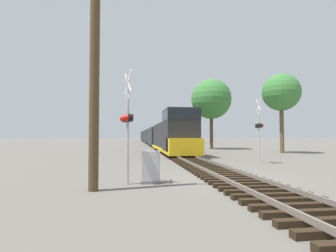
{
  "coord_description": "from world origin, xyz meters",
  "views": [
    {
      "loc": [
        -4.22,
        -11.44,
        1.91
      ],
      "look_at": [
        -2.34,
        2.63,
        2.44
      ],
      "focal_mm": 28.0,
      "sensor_mm": 36.0,
      "label": 1
    }
  ],
  "objects_px": {
    "relay_cabinet": "(151,167)",
    "freight_train": "(152,136)",
    "tree_deep_background": "(189,123)",
    "utility_pole": "(95,67)",
    "tree_mid_background": "(211,99)",
    "tree_far_right": "(281,93)",
    "crossing_signal_near": "(127,120)",
    "crossing_signal_far": "(259,127)"
  },
  "relations": [
    {
      "from": "relay_cabinet",
      "to": "freight_train",
      "type": "bearing_deg",
      "value": 85.94
    },
    {
      "from": "freight_train",
      "to": "tree_deep_background",
      "type": "xyz_separation_m",
      "value": [
        10.1,
        6.08,
        3.53
      ]
    },
    {
      "from": "utility_pole",
      "to": "tree_mid_background",
      "type": "bearing_deg",
      "value": 65.21
    },
    {
      "from": "tree_far_right",
      "to": "tree_mid_background",
      "type": "height_order",
      "value": "tree_mid_background"
    },
    {
      "from": "freight_train",
      "to": "utility_pole",
      "type": "xyz_separation_m",
      "value": [
        -5.57,
        -50.71,
        2.52
      ]
    },
    {
      "from": "relay_cabinet",
      "to": "utility_pole",
      "type": "xyz_separation_m",
      "value": [
        -2.06,
        -1.25,
        3.67
      ]
    },
    {
      "from": "crossing_signal_near",
      "to": "tree_deep_background",
      "type": "distance_m",
      "value": 57.64
    },
    {
      "from": "crossing_signal_near",
      "to": "relay_cabinet",
      "type": "height_order",
      "value": "crossing_signal_near"
    },
    {
      "from": "relay_cabinet",
      "to": "tree_far_right",
      "type": "bearing_deg",
      "value": 46.4
    },
    {
      "from": "freight_train",
      "to": "tree_far_right",
      "type": "xyz_separation_m",
      "value": [
        12.12,
        -33.05,
        4.9
      ]
    },
    {
      "from": "crossing_signal_far",
      "to": "relay_cabinet",
      "type": "xyz_separation_m",
      "value": [
        -7.94,
        -6.47,
        -1.88
      ]
    },
    {
      "from": "relay_cabinet",
      "to": "tree_mid_background",
      "type": "relative_size",
      "value": 0.13
    },
    {
      "from": "freight_train",
      "to": "crossing_signal_far",
      "type": "distance_m",
      "value": 43.22
    },
    {
      "from": "crossing_signal_far",
      "to": "tree_far_right",
      "type": "distance_m",
      "value": 13.24
    },
    {
      "from": "freight_train",
      "to": "tree_mid_background",
      "type": "relative_size",
      "value": 8.16
    },
    {
      "from": "freight_train",
      "to": "crossing_signal_far",
      "type": "xyz_separation_m",
      "value": [
        4.43,
        -42.99,
        0.73
      ]
    },
    {
      "from": "relay_cabinet",
      "to": "crossing_signal_near",
      "type": "bearing_deg",
      "value": -170.85
    },
    {
      "from": "crossing_signal_far",
      "to": "tree_deep_background",
      "type": "bearing_deg",
      "value": 3.12
    },
    {
      "from": "relay_cabinet",
      "to": "utility_pole",
      "type": "relative_size",
      "value": 0.15
    },
    {
      "from": "freight_train",
      "to": "utility_pole",
      "type": "bearing_deg",
      "value": -96.27
    },
    {
      "from": "tree_mid_background",
      "to": "utility_pole",
      "type": "bearing_deg",
      "value": -114.79
    },
    {
      "from": "crossing_signal_near",
      "to": "tree_far_right",
      "type": "xyz_separation_m",
      "value": [
        16.58,
        16.57,
        4.17
      ]
    },
    {
      "from": "crossing_signal_near",
      "to": "crossing_signal_far",
      "type": "bearing_deg",
      "value": 110.47
    },
    {
      "from": "relay_cabinet",
      "to": "tree_mid_background",
      "type": "xyz_separation_m",
      "value": [
        10.49,
        25.92,
        6.57
      ]
    },
    {
      "from": "relay_cabinet",
      "to": "tree_far_right",
      "type": "height_order",
      "value": "tree_far_right"
    },
    {
      "from": "freight_train",
      "to": "tree_far_right",
      "type": "bearing_deg",
      "value": -69.86
    },
    {
      "from": "crossing_signal_far",
      "to": "tree_far_right",
      "type": "bearing_deg",
      "value": -28.01
    },
    {
      "from": "relay_cabinet",
      "to": "tree_mid_background",
      "type": "distance_m",
      "value": 28.72
    },
    {
      "from": "tree_mid_background",
      "to": "tree_deep_background",
      "type": "distance_m",
      "value": 29.85
    },
    {
      "from": "tree_mid_background",
      "to": "tree_deep_background",
      "type": "bearing_deg",
      "value": 83.98
    },
    {
      "from": "crossing_signal_near",
      "to": "relay_cabinet",
      "type": "xyz_separation_m",
      "value": [
        0.95,
        0.15,
        -1.88
      ]
    },
    {
      "from": "tree_deep_background",
      "to": "tree_far_right",
      "type": "bearing_deg",
      "value": -87.05
    },
    {
      "from": "crossing_signal_near",
      "to": "tree_deep_background",
      "type": "xyz_separation_m",
      "value": [
        14.56,
        55.69,
        2.8
      ]
    },
    {
      "from": "tree_mid_background",
      "to": "relay_cabinet",
      "type": "bearing_deg",
      "value": -112.03
    },
    {
      "from": "crossing_signal_near",
      "to": "utility_pole",
      "type": "xyz_separation_m",
      "value": [
        -1.11,
        -1.1,
        1.79
      ]
    },
    {
      "from": "freight_train",
      "to": "tree_mid_background",
      "type": "bearing_deg",
      "value": -73.49
    },
    {
      "from": "tree_mid_background",
      "to": "tree_deep_background",
      "type": "relative_size",
      "value": 1.24
    },
    {
      "from": "freight_train",
      "to": "relay_cabinet",
      "type": "height_order",
      "value": "freight_train"
    },
    {
      "from": "crossing_signal_near",
      "to": "crossing_signal_far",
      "type": "height_order",
      "value": "crossing_signal_far"
    },
    {
      "from": "utility_pole",
      "to": "tree_deep_background",
      "type": "relative_size",
      "value": 1.04
    },
    {
      "from": "utility_pole",
      "to": "tree_deep_background",
      "type": "distance_m",
      "value": 58.93
    },
    {
      "from": "tree_deep_background",
      "to": "crossing_signal_near",
      "type": "bearing_deg",
      "value": -104.65
    }
  ]
}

